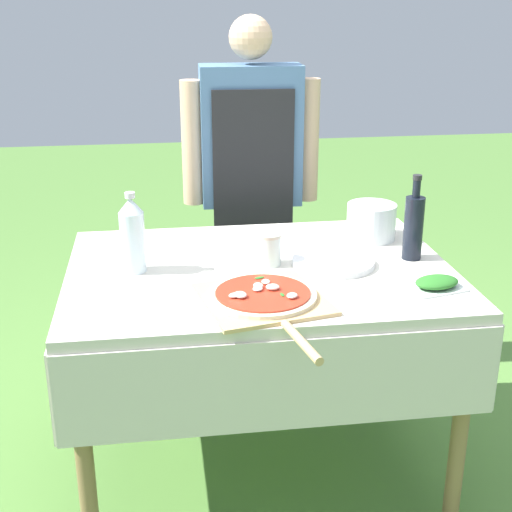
{
  "coord_description": "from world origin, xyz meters",
  "views": [
    {
      "loc": [
        -0.32,
        -2.15,
        1.63
      ],
      "look_at": [
        -0.01,
        0.0,
        0.82
      ],
      "focal_mm": 50.0,
      "sensor_mm": 36.0,
      "label": 1
    }
  ],
  "objects_px": {
    "pizza_on_peel": "(264,298)",
    "sauce_jar": "(269,251)",
    "oil_bottle": "(414,226)",
    "herb_container": "(437,283)",
    "prep_table": "(260,295)",
    "water_bottle": "(132,235)",
    "person_cook": "(251,171)",
    "mixing_tub": "(371,221)",
    "plate_stack": "(333,262)"
  },
  "relations": [
    {
      "from": "sauce_jar",
      "to": "herb_container",
      "type": "bearing_deg",
      "value": -30.21
    },
    {
      "from": "mixing_tub",
      "to": "plate_stack",
      "type": "distance_m",
      "value": 0.32
    },
    {
      "from": "oil_bottle",
      "to": "pizza_on_peel",
      "type": "bearing_deg",
      "value": -152.05
    },
    {
      "from": "prep_table",
      "to": "plate_stack",
      "type": "distance_m",
      "value": 0.27
    },
    {
      "from": "herb_container",
      "to": "prep_table",
      "type": "bearing_deg",
      "value": 153.26
    },
    {
      "from": "prep_table",
      "to": "pizza_on_peel",
      "type": "bearing_deg",
      "value": -95.93
    },
    {
      "from": "pizza_on_peel",
      "to": "prep_table",
      "type": "bearing_deg",
      "value": 72.46
    },
    {
      "from": "person_cook",
      "to": "sauce_jar",
      "type": "distance_m",
      "value": 0.77
    },
    {
      "from": "person_cook",
      "to": "mixing_tub",
      "type": "distance_m",
      "value": 0.67
    },
    {
      "from": "prep_table",
      "to": "herb_container",
      "type": "xyz_separation_m",
      "value": [
        0.51,
        -0.25,
        0.12
      ]
    },
    {
      "from": "mixing_tub",
      "to": "sauce_jar",
      "type": "height_order",
      "value": "mixing_tub"
    },
    {
      "from": "sauce_jar",
      "to": "person_cook",
      "type": "bearing_deg",
      "value": 86.68
    },
    {
      "from": "person_cook",
      "to": "plate_stack",
      "type": "distance_m",
      "value": 0.82
    },
    {
      "from": "person_cook",
      "to": "prep_table",
      "type": "bearing_deg",
      "value": 85.68
    },
    {
      "from": "oil_bottle",
      "to": "water_bottle",
      "type": "relative_size",
      "value": 1.1
    },
    {
      "from": "person_cook",
      "to": "plate_stack",
      "type": "relative_size",
      "value": 5.61
    },
    {
      "from": "person_cook",
      "to": "oil_bottle",
      "type": "height_order",
      "value": "person_cook"
    },
    {
      "from": "herb_container",
      "to": "sauce_jar",
      "type": "xyz_separation_m",
      "value": [
        -0.47,
        0.27,
        0.03
      ]
    },
    {
      "from": "water_bottle",
      "to": "herb_container",
      "type": "bearing_deg",
      "value": -17.0
    },
    {
      "from": "mixing_tub",
      "to": "sauce_jar",
      "type": "xyz_separation_m",
      "value": [
        -0.41,
        -0.21,
        -0.02
      ]
    },
    {
      "from": "pizza_on_peel",
      "to": "herb_container",
      "type": "relative_size",
      "value": 3.22
    },
    {
      "from": "person_cook",
      "to": "pizza_on_peel",
      "type": "bearing_deg",
      "value": 85.62
    },
    {
      "from": "pizza_on_peel",
      "to": "sauce_jar",
      "type": "height_order",
      "value": "sauce_jar"
    },
    {
      "from": "prep_table",
      "to": "oil_bottle",
      "type": "relative_size",
      "value": 4.37
    },
    {
      "from": "oil_bottle",
      "to": "plate_stack",
      "type": "distance_m",
      "value": 0.3
    },
    {
      "from": "plate_stack",
      "to": "sauce_jar",
      "type": "distance_m",
      "value": 0.21
    },
    {
      "from": "prep_table",
      "to": "sauce_jar",
      "type": "bearing_deg",
      "value": 30.57
    },
    {
      "from": "water_bottle",
      "to": "mixing_tub",
      "type": "relative_size",
      "value": 1.48
    },
    {
      "from": "oil_bottle",
      "to": "person_cook",
      "type": "bearing_deg",
      "value": 119.63
    },
    {
      "from": "pizza_on_peel",
      "to": "water_bottle",
      "type": "relative_size",
      "value": 2.26
    },
    {
      "from": "oil_bottle",
      "to": "plate_stack",
      "type": "relative_size",
      "value": 1.05
    },
    {
      "from": "prep_table",
      "to": "mixing_tub",
      "type": "relative_size",
      "value": 7.12
    },
    {
      "from": "herb_container",
      "to": "plate_stack",
      "type": "bearing_deg",
      "value": 137.22
    },
    {
      "from": "prep_table",
      "to": "mixing_tub",
      "type": "height_order",
      "value": "mixing_tub"
    },
    {
      "from": "oil_bottle",
      "to": "water_bottle",
      "type": "bearing_deg",
      "value": 179.14
    },
    {
      "from": "water_bottle",
      "to": "pizza_on_peel",
      "type": "bearing_deg",
      "value": -38.99
    },
    {
      "from": "prep_table",
      "to": "mixing_tub",
      "type": "bearing_deg",
      "value": 27.46
    },
    {
      "from": "oil_bottle",
      "to": "herb_container",
      "type": "relative_size",
      "value": 1.56
    },
    {
      "from": "pizza_on_peel",
      "to": "herb_container",
      "type": "height_order",
      "value": "pizza_on_peel"
    },
    {
      "from": "water_bottle",
      "to": "sauce_jar",
      "type": "bearing_deg",
      "value": -0.53
    },
    {
      "from": "water_bottle",
      "to": "sauce_jar",
      "type": "height_order",
      "value": "water_bottle"
    },
    {
      "from": "water_bottle",
      "to": "plate_stack",
      "type": "xyz_separation_m",
      "value": [
        0.65,
        -0.04,
        -0.11
      ]
    },
    {
      "from": "oil_bottle",
      "to": "herb_container",
      "type": "distance_m",
      "value": 0.28
    },
    {
      "from": "plate_stack",
      "to": "herb_container",
      "type": "bearing_deg",
      "value": -42.78
    },
    {
      "from": "prep_table",
      "to": "herb_container",
      "type": "distance_m",
      "value": 0.58
    },
    {
      "from": "water_bottle",
      "to": "plate_stack",
      "type": "relative_size",
      "value": 0.96
    },
    {
      "from": "pizza_on_peel",
      "to": "oil_bottle",
      "type": "relative_size",
      "value": 2.06
    },
    {
      "from": "sauce_jar",
      "to": "oil_bottle",
      "type": "bearing_deg",
      "value": -1.16
    },
    {
      "from": "mixing_tub",
      "to": "sauce_jar",
      "type": "bearing_deg",
      "value": -152.81
    },
    {
      "from": "herb_container",
      "to": "pizza_on_peel",
      "type": "bearing_deg",
      "value": -177.15
    }
  ]
}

